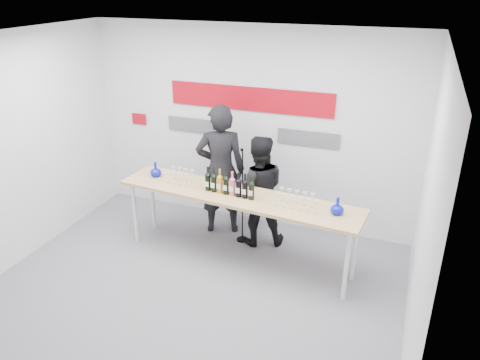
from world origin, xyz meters
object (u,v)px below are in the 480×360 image
(tasting_table, at_px, (237,200))
(mic_stand, at_px, (242,214))
(presenter_left, at_px, (221,170))
(presenter_right, at_px, (258,191))

(tasting_table, height_order, mic_stand, mic_stand)
(presenter_left, xyz_separation_m, presenter_right, (0.62, -0.14, -0.17))
(presenter_left, relative_size, mic_stand, 1.36)
(tasting_table, xyz_separation_m, presenter_left, (-0.53, 0.69, 0.07))
(presenter_right, bearing_deg, tasting_table, 56.54)
(presenter_right, xyz_separation_m, mic_stand, (-0.21, -0.06, -0.37))
(tasting_table, relative_size, presenter_right, 2.05)
(tasting_table, bearing_deg, mic_stand, 108.14)
(tasting_table, distance_m, mic_stand, 0.69)
(presenter_right, distance_m, mic_stand, 0.43)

